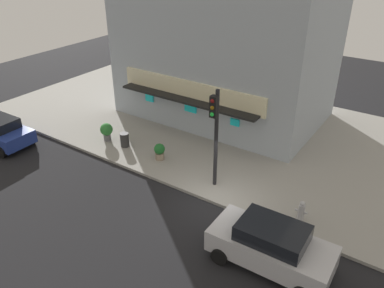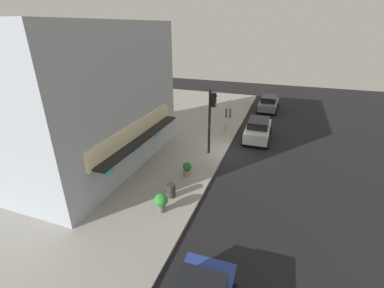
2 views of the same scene
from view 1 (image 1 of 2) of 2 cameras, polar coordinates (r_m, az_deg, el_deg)
name	(u,v)px [view 1 (image 1 of 2)]	position (r m, az deg, el deg)	size (l,w,h in m)	color
ground_plane	(214,205)	(17.10, 3.31, -8.96)	(54.52, 54.52, 0.00)	black
sidewalk	(276,142)	(22.32, 12.42, 0.29)	(36.35, 13.65, 0.14)	gray
corner_building	(225,44)	(24.02, 4.99, 14.54)	(12.10, 8.37, 8.94)	#9EA8B2
traffic_light	(215,127)	(16.52, 3.46, 2.53)	(0.32, 0.58, 4.70)	black
fire_hydrant	(301,211)	(16.42, 15.94, -9.50)	(0.50, 0.26, 0.90)	#B2B2B7
trash_can	(125,140)	(21.37, -9.97, 0.62)	(0.48, 0.48, 0.78)	#2D2D2D
potted_plant_by_doorway	(160,151)	(19.86, -4.85, -1.05)	(0.56, 0.56, 0.88)	gray
potted_plant_by_window	(107,131)	(22.11, -12.58, 1.96)	(0.70, 0.70, 1.03)	#59595B
parked_car_silver	(271,245)	(14.14, 11.66, -14.50)	(4.36, 2.18, 1.74)	#B7B7BC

